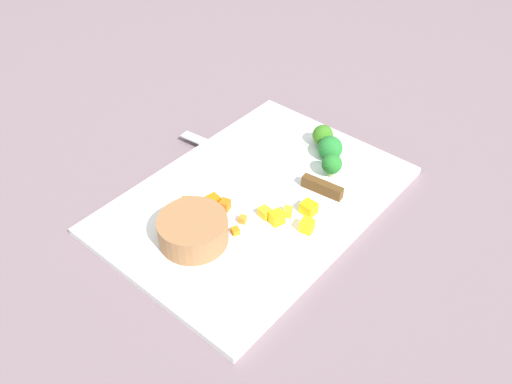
{
  "coord_description": "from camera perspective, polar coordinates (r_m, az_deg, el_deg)",
  "views": [
    {
      "loc": [
        0.48,
        0.41,
        0.58
      ],
      "look_at": [
        0.0,
        0.0,
        0.02
      ],
      "focal_mm": 37.5,
      "sensor_mm": 36.0,
      "label": 1
    }
  ],
  "objects": [
    {
      "name": "ground_plane",
      "position": [
        0.86,
        0.0,
        -1.09
      ],
      "size": [
        4.0,
        4.0,
        0.0
      ],
      "primitive_type": "plane",
      "color": "slate"
    },
    {
      "name": "cutting_board",
      "position": [
        0.86,
        0.0,
        -0.8
      ],
      "size": [
        0.48,
        0.33,
        0.01
      ],
      "primitive_type": "cube",
      "color": "white",
      "rests_on": "ground_plane"
    },
    {
      "name": "prep_bowl",
      "position": [
        0.78,
        -6.74,
        -4.06
      ],
      "size": [
        0.1,
        0.1,
        0.04
      ],
      "primitive_type": "cylinder",
      "color": "#95643E",
      "rests_on": "cutting_board"
    },
    {
      "name": "chef_knife",
      "position": [
        0.89,
        3.34,
        1.93
      ],
      "size": [
        0.05,
        0.32,
        0.02
      ],
      "rotation": [
        0.0,
        0.0,
        4.83
      ],
      "color": "silver",
      "rests_on": "cutting_board"
    },
    {
      "name": "carrot_dice_0",
      "position": [
        0.84,
        -4.57,
        -0.94
      ],
      "size": [
        0.02,
        0.02,
        0.02
      ],
      "primitive_type": "cube",
      "rotation": [
        0.0,
        0.0,
        1.41
      ],
      "color": "orange",
      "rests_on": "cutting_board"
    },
    {
      "name": "carrot_dice_1",
      "position": [
        0.83,
        -3.34,
        -1.4
      ],
      "size": [
        0.02,
        0.02,
        0.02
      ],
      "primitive_type": "cube",
      "rotation": [
        0.0,
        0.0,
        0.28
      ],
      "color": "orange",
      "rests_on": "cutting_board"
    },
    {
      "name": "carrot_dice_2",
      "position": [
        0.81,
        -1.44,
        -2.93
      ],
      "size": [
        0.01,
        0.01,
        0.01
      ],
      "primitive_type": "cube",
      "rotation": [
        0.0,
        0.0,
        1.85
      ],
      "color": "orange",
      "rests_on": "cutting_board"
    },
    {
      "name": "carrot_dice_3",
      "position": [
        0.84,
        -7.36,
        -1.08
      ],
      "size": [
        0.02,
        0.02,
        0.01
      ],
      "primitive_type": "cube",
      "rotation": [
        0.0,
        0.0,
        0.77
      ],
      "color": "orange",
      "rests_on": "cutting_board"
    },
    {
      "name": "carrot_dice_4",
      "position": [
        0.79,
        -2.22,
        -4.17
      ],
      "size": [
        0.01,
        0.02,
        0.01
      ],
      "primitive_type": "cube",
      "rotation": [
        0.0,
        0.0,
        1.17
      ],
      "color": "orange",
      "rests_on": "cutting_board"
    },
    {
      "name": "carrot_dice_5",
      "position": [
        0.83,
        -6.91,
        -1.8
      ],
      "size": [
        0.01,
        0.02,
        0.01
      ],
      "primitive_type": "cube",
      "rotation": [
        0.0,
        0.0,
        2.75
      ],
      "color": "orange",
      "rests_on": "cutting_board"
    },
    {
      "name": "pepper_dice_0",
      "position": [
        0.81,
        2.24,
        -2.74
      ],
      "size": [
        0.02,
        0.02,
        0.02
      ],
      "primitive_type": "cube",
      "rotation": [
        0.0,
        0.0,
        2.82
      ],
      "color": "yellow",
      "rests_on": "cutting_board"
    },
    {
      "name": "pepper_dice_1",
      "position": [
        0.82,
        3.21,
        -2.27
      ],
      "size": [
        0.02,
        0.02,
        0.01
      ],
      "primitive_type": "cube",
      "rotation": [
        0.0,
        0.0,
        0.54
      ],
      "color": "yellow",
      "rests_on": "cutting_board"
    },
    {
      "name": "pepper_dice_2",
      "position": [
        0.82,
        0.97,
        -2.22
      ],
      "size": [
        0.02,
        0.02,
        0.02
      ],
      "primitive_type": "cube",
      "rotation": [
        0.0,
        0.0,
        2.97
      ],
      "color": "yellow",
      "rests_on": "cutting_board"
    },
    {
      "name": "pepper_dice_3",
      "position": [
        0.83,
        5.65,
        -1.72
      ],
      "size": [
        0.02,
        0.02,
        0.02
      ],
      "primitive_type": "cube",
      "rotation": [
        0.0,
        0.0,
        3.11
      ],
      "color": "yellow",
      "rests_on": "cutting_board"
    },
    {
      "name": "pepper_dice_4",
      "position": [
        0.8,
        5.46,
        -3.62
      ],
      "size": [
        0.02,
        0.02,
        0.02
      ],
      "primitive_type": "cube",
      "rotation": [
        0.0,
        0.0,
        1.79
      ],
      "color": "yellow",
      "rests_on": "cutting_board"
    },
    {
      "name": "broccoli_floret_0",
      "position": [
        0.89,
        8.09,
        2.95
      ],
      "size": [
        0.03,
        0.03,
        0.04
      ],
      "color": "#8FBB63",
      "rests_on": "cutting_board"
    },
    {
      "name": "broccoli_floret_1",
      "position": [
        0.96,
        7.07,
        6.04
      ],
      "size": [
        0.04,
        0.04,
        0.04
      ],
      "color": "#8EB156",
      "rests_on": "cutting_board"
    },
    {
      "name": "broccoli_floret_2",
      "position": [
        0.93,
        7.91,
        4.63
      ],
      "size": [
        0.04,
        0.04,
        0.04
      ],
      "color": "#86B85A",
      "rests_on": "cutting_board"
    }
  ]
}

